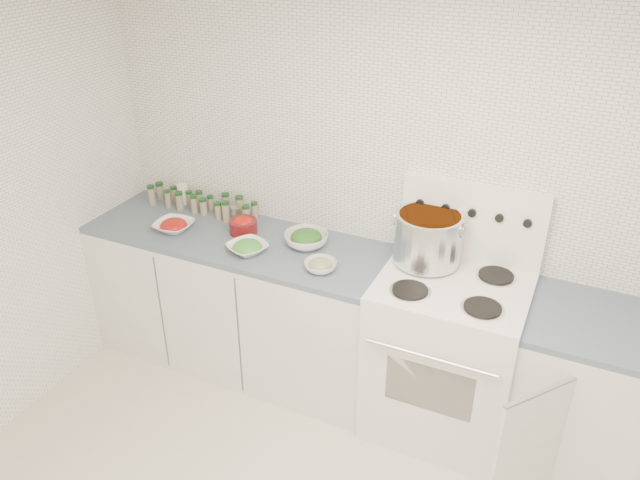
{
  "coord_description": "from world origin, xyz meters",
  "views": [
    {
      "loc": [
        1.0,
        -1.53,
        2.64
      ],
      "look_at": [
        -0.25,
        1.14,
        1.03
      ],
      "focal_mm": 35.0,
      "sensor_mm": 36.0,
      "label": 1
    }
  ],
  "objects_px": {
    "stove": "(446,351)",
    "bowl_snowpea": "(247,247)",
    "bowl_tomato": "(174,225)",
    "stock_pot": "(428,236)"
  },
  "relations": [
    {
      "from": "stock_pot",
      "to": "bowl_tomato",
      "type": "distance_m",
      "value": 1.52
    },
    {
      "from": "stove",
      "to": "bowl_snowpea",
      "type": "relative_size",
      "value": 4.81
    },
    {
      "from": "stove",
      "to": "bowl_snowpea",
      "type": "distance_m",
      "value": 1.23
    },
    {
      "from": "stove",
      "to": "stock_pot",
      "type": "xyz_separation_m",
      "value": [
        -0.19,
        0.14,
        0.6
      ]
    },
    {
      "from": "stove",
      "to": "bowl_tomato",
      "type": "distance_m",
      "value": 1.74
    },
    {
      "from": "stove",
      "to": "stock_pot",
      "type": "relative_size",
      "value": 3.61
    },
    {
      "from": "bowl_tomato",
      "to": "stove",
      "type": "bearing_deg",
      "value": 2.81
    },
    {
      "from": "stock_pot",
      "to": "bowl_snowpea",
      "type": "relative_size",
      "value": 1.33
    },
    {
      "from": "stock_pot",
      "to": "bowl_snowpea",
      "type": "height_order",
      "value": "stock_pot"
    },
    {
      "from": "bowl_tomato",
      "to": "stock_pot",
      "type": "bearing_deg",
      "value": 8.41
    }
  ]
}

